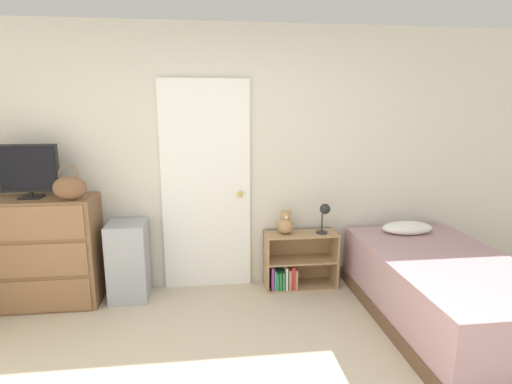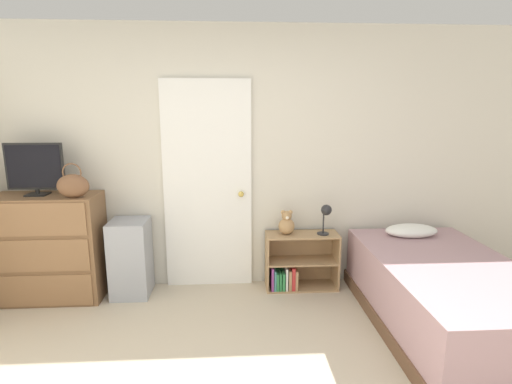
{
  "view_description": "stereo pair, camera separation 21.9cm",
  "coord_description": "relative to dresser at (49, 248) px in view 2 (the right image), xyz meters",
  "views": [
    {
      "loc": [
        -0.21,
        -1.75,
        1.77
      ],
      "look_at": [
        0.23,
        1.87,
        1.01
      ],
      "focal_mm": 28.0,
      "sensor_mm": 36.0,
      "label": 1
    },
    {
      "loc": [
        0.01,
        -1.77,
        1.77
      ],
      "look_at": [
        0.23,
        1.87,
        1.01
      ],
      "focal_mm": 28.0,
      "sensor_mm": 36.0,
      "label": 2
    }
  ],
  "objects": [
    {
      "name": "wall_back",
      "position": [
        1.71,
        0.27,
        0.77
      ],
      "size": [
        10.0,
        0.06,
        2.55
      ],
      "color": "beige",
      "rests_on": "ground_plane"
    },
    {
      "name": "bookshelf",
      "position": [
        2.34,
        0.09,
        -0.27
      ],
      "size": [
        0.71,
        0.28,
        0.56
      ],
      "color": "tan",
      "rests_on": "ground_plane"
    },
    {
      "name": "tv",
      "position": [
        -0.05,
        0.01,
        0.75
      ],
      "size": [
        0.51,
        0.16,
        0.47
      ],
      "color": "black",
      "rests_on": "dresser"
    },
    {
      "name": "bed",
      "position": [
        3.44,
        -0.75,
        -0.21
      ],
      "size": [
        1.12,
        1.97,
        0.68
      ],
      "color": "brown",
      "rests_on": "ground_plane"
    },
    {
      "name": "storage_bin",
      "position": [
        0.74,
        0.03,
        -0.13
      ],
      "size": [
        0.35,
        0.38,
        0.74
      ],
      "color": "#999EA8",
      "rests_on": "ground_plane"
    },
    {
      "name": "desk_lamp",
      "position": [
        2.62,
        0.04,
        0.28
      ],
      "size": [
        0.13,
        0.13,
        0.3
      ],
      "color": "#262628",
      "rests_on": "bookshelf"
    },
    {
      "name": "door_closed",
      "position": [
        1.48,
        0.22,
        0.52
      ],
      "size": [
        0.86,
        0.09,
        2.05
      ],
      "color": "white",
      "rests_on": "ground_plane"
    },
    {
      "name": "handbag",
      "position": [
        0.32,
        -0.12,
        0.61
      ],
      "size": [
        0.28,
        0.13,
        0.31
      ],
      "color": "brown",
      "rests_on": "dresser"
    },
    {
      "name": "teddy_bear",
      "position": [
        2.24,
        0.08,
        0.17
      ],
      "size": [
        0.16,
        0.16,
        0.24
      ],
      "color": "tan",
      "rests_on": "bookshelf"
    },
    {
      "name": "dresser",
      "position": [
        0.0,
        0.0,
        0.0
      ],
      "size": [
        0.96,
        0.45,
        1.0
      ],
      "color": "brown",
      "rests_on": "ground_plane"
    }
  ]
}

